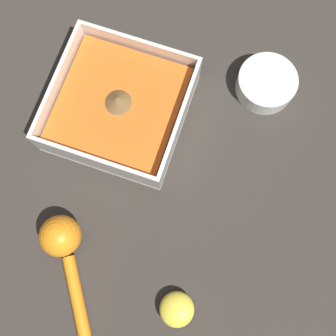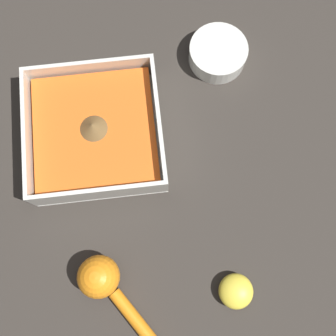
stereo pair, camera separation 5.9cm
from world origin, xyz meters
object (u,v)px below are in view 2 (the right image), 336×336
(square_dish, at_px, (96,133))
(lemon_squeezer, at_px, (106,285))
(spice_bowl, at_px, (218,54))
(lemon_half, at_px, (236,291))

(square_dish, bearing_deg, lemon_squeezer, 179.37)
(spice_bowl, bearing_deg, square_dish, 119.35)
(spice_bowl, bearing_deg, lemon_squeezer, 148.58)
(spice_bowl, height_order, lemon_half, spice_bowl)
(lemon_squeezer, bearing_deg, square_dish, -34.70)
(lemon_half, bearing_deg, spice_bowl, -4.13)
(square_dish, relative_size, spice_bowl, 2.12)
(lemon_squeezer, relative_size, lemon_half, 3.26)
(square_dish, relative_size, lemon_half, 4.03)
(lemon_squeezer, xyz_separation_m, lemon_half, (-0.03, -0.18, -0.01))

